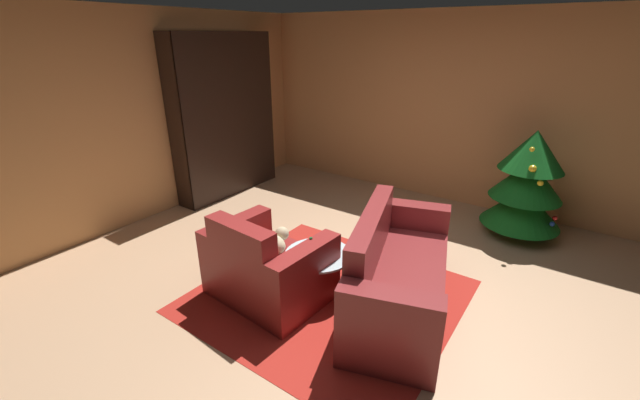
% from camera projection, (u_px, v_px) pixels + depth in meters
% --- Properties ---
extents(ground_plane, '(7.53, 7.53, 0.00)m').
position_uv_depth(ground_plane, '(353.00, 296.00, 3.69)').
color(ground_plane, tan).
extents(wall_back, '(6.40, 0.06, 2.57)m').
position_uv_depth(wall_back, '(464.00, 112.00, 5.36)').
color(wall_back, tan).
rests_on(wall_back, ground).
extents(wall_left, '(0.06, 5.79, 2.57)m').
position_uv_depth(wall_left, '(134.00, 120.00, 4.86)').
color(wall_left, tan).
rests_on(wall_left, ground).
extents(area_rug, '(2.23, 2.12, 0.01)m').
position_uv_depth(area_rug, '(328.00, 296.00, 3.70)').
color(area_rug, '#A5231B').
rests_on(area_rug, ground).
extents(bookshelf_unit, '(0.34, 1.69, 2.29)m').
position_uv_depth(bookshelf_unit, '(231.00, 116.00, 5.83)').
color(bookshelf_unit, black).
rests_on(bookshelf_unit, ground).
extents(armchair_red, '(1.09, 0.85, 0.84)m').
position_uv_depth(armchair_red, '(267.00, 267.00, 3.60)').
color(armchair_red, maroon).
rests_on(armchair_red, ground).
extents(couch_red, '(1.21, 1.89, 0.88)m').
position_uv_depth(couch_red, '(397.00, 276.00, 3.46)').
color(couch_red, maroon).
rests_on(couch_red, ground).
extents(coffee_table, '(0.62, 0.62, 0.40)m').
position_uv_depth(coffee_table, '(318.00, 258.00, 3.64)').
color(coffee_table, black).
rests_on(coffee_table, ground).
extents(book_stack_on_table, '(0.21, 0.17, 0.06)m').
position_uv_depth(book_stack_on_table, '(321.00, 250.00, 3.63)').
color(book_stack_on_table, '#3B7444').
rests_on(book_stack_on_table, coffee_table).
extents(bottle_on_table, '(0.07, 0.07, 0.25)m').
position_uv_depth(bottle_on_table, '(311.00, 253.00, 3.43)').
color(bottle_on_table, '#1E5129').
rests_on(bottle_on_table, coffee_table).
extents(decorated_tree, '(0.89, 0.89, 1.29)m').
position_uv_depth(decorated_tree, '(527.00, 183.00, 4.58)').
color(decorated_tree, brown).
rests_on(decorated_tree, ground).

